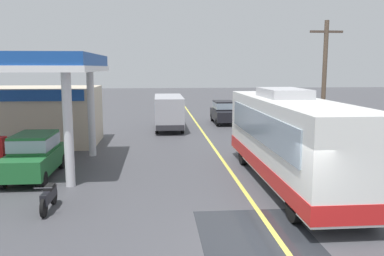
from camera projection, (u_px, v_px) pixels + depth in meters
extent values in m
plane|color=#424247|center=(201.00, 129.00, 29.92)|extent=(120.00, 120.00, 0.00)
cube|color=#D8CC4C|center=(209.00, 141.00, 25.00)|extent=(0.16, 50.00, 0.01)
cube|color=#26282D|center=(261.00, 244.00, 10.48)|extent=(3.09, 4.99, 0.01)
cube|color=white|center=(290.00, 137.00, 15.61)|extent=(2.50, 11.00, 2.90)
cube|color=red|center=(289.00, 164.00, 15.77)|extent=(2.54, 11.04, 0.56)
cube|color=#8C9EAD|center=(361.00, 152.00, 10.17)|extent=(2.30, 0.10, 1.40)
cube|color=#8C9EAD|center=(258.00, 126.00, 15.44)|extent=(0.06, 9.35, 1.10)
cube|color=#8C9EAD|center=(322.00, 125.00, 15.65)|extent=(0.06, 9.35, 1.10)
cube|color=white|center=(363.00, 124.00, 10.07)|extent=(1.75, 0.08, 0.32)
cube|color=#B2B2B7|center=(284.00, 93.00, 16.35)|extent=(1.60, 2.80, 0.36)
cylinder|color=black|center=(295.00, 206.00, 11.88)|extent=(0.30, 1.00, 1.00)
cylinder|color=black|center=(367.00, 204.00, 12.06)|extent=(0.30, 1.00, 1.00)
cylinder|color=black|center=(244.00, 154.00, 18.97)|extent=(0.30, 1.00, 1.00)
cylinder|color=black|center=(289.00, 153.00, 19.16)|extent=(0.30, 1.00, 1.00)
cylinder|color=silver|center=(68.00, 127.00, 15.23)|extent=(0.36, 0.36, 4.60)
cylinder|color=silver|center=(91.00, 112.00, 20.55)|extent=(0.36, 0.36, 4.60)
cube|color=beige|center=(37.00, 116.00, 23.78)|extent=(7.00, 4.40, 3.40)
cube|color=#194799|center=(24.00, 96.00, 21.37)|extent=(6.30, 0.10, 0.60)
cube|color=#1E602D|center=(34.00, 161.00, 16.66)|extent=(1.70, 4.20, 0.80)
cube|color=#1E602D|center=(34.00, 142.00, 16.74)|extent=(1.50, 2.31, 0.70)
cube|color=#8C9EAD|center=(34.00, 142.00, 16.74)|extent=(1.53, 2.35, 0.49)
cylinder|color=black|center=(2.00, 180.00, 15.18)|extent=(0.20, 0.64, 0.64)
cylinder|color=black|center=(43.00, 180.00, 15.30)|extent=(0.20, 0.64, 0.64)
cylinder|color=black|center=(27.00, 162.00, 18.13)|extent=(0.20, 0.64, 0.64)
cylinder|color=black|center=(62.00, 161.00, 18.26)|extent=(0.20, 0.64, 0.64)
cube|color=#A5A5AD|center=(169.00, 110.00, 29.73)|extent=(2.00, 6.00, 2.10)
cube|color=#8C9EAD|center=(169.00, 105.00, 29.67)|extent=(2.04, 5.10, 0.80)
cube|color=#2D2D33|center=(170.00, 128.00, 26.86)|extent=(1.90, 0.16, 0.36)
cylinder|color=black|center=(157.00, 128.00, 27.84)|extent=(0.22, 0.76, 0.76)
cylinder|color=black|center=(182.00, 128.00, 27.99)|extent=(0.22, 0.76, 0.76)
cylinder|color=black|center=(157.00, 121.00, 31.78)|extent=(0.22, 0.76, 0.76)
cylinder|color=black|center=(179.00, 120.00, 31.93)|extent=(0.22, 0.76, 0.76)
cylinder|color=black|center=(44.00, 208.00, 12.30)|extent=(0.10, 0.60, 0.60)
cylinder|color=black|center=(54.00, 195.00, 13.48)|extent=(0.10, 0.60, 0.60)
cube|color=black|center=(49.00, 195.00, 12.86)|extent=(0.20, 1.30, 0.36)
cube|color=black|center=(49.00, 187.00, 12.97)|extent=(0.24, 0.60, 0.12)
cylinder|color=#2D2D33|center=(43.00, 188.00, 12.26)|extent=(0.55, 0.04, 0.04)
cylinder|color=#33333F|center=(16.00, 173.00, 15.91)|extent=(0.14, 0.14, 0.82)
cylinder|color=#33333F|center=(20.00, 173.00, 15.93)|extent=(0.14, 0.14, 0.82)
cube|color=#268C3F|center=(17.00, 155.00, 15.82)|extent=(0.36, 0.22, 0.60)
sphere|color=tan|center=(16.00, 145.00, 15.75)|extent=(0.22, 0.22, 0.22)
cylinder|color=#268C3F|center=(11.00, 157.00, 15.80)|extent=(0.09, 0.09, 0.58)
cylinder|color=#268C3F|center=(23.00, 156.00, 15.84)|extent=(0.09, 0.09, 0.58)
cube|color=black|center=(224.00, 115.00, 32.81)|extent=(1.70, 4.20, 0.80)
cube|color=black|center=(224.00, 105.00, 32.90)|extent=(1.50, 2.31, 0.70)
cube|color=#8C9EAD|center=(224.00, 105.00, 32.90)|extent=(1.53, 2.35, 0.49)
cylinder|color=black|center=(217.00, 122.00, 31.33)|extent=(0.20, 0.64, 0.64)
cylinder|color=black|center=(236.00, 122.00, 31.46)|extent=(0.20, 0.64, 0.64)
cylinder|color=black|center=(212.00, 117.00, 34.29)|extent=(0.20, 0.64, 0.64)
cylinder|color=black|center=(230.00, 117.00, 34.42)|extent=(0.20, 0.64, 0.64)
cylinder|color=brown|center=(324.00, 86.00, 22.01)|extent=(0.24, 0.24, 7.03)
cube|color=#4C3D33|center=(326.00, 32.00, 21.57)|extent=(1.80, 0.12, 0.12)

